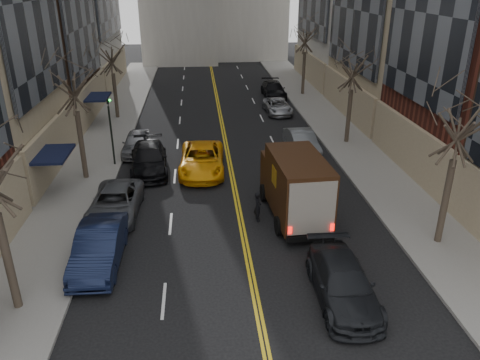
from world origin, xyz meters
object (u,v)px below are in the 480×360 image
object	(u,v)px
ups_truck	(295,186)
observer_sedan	(343,283)
taxi	(202,159)
pedestrian	(258,206)

from	to	relation	value
ups_truck	observer_sedan	xyz separation A→B (m)	(0.53, -6.70, -0.97)
taxi	pedestrian	size ratio (longest dim) A/B	3.81
ups_truck	pedestrian	xyz separation A→B (m)	(-1.87, -0.21, -0.95)
pedestrian	taxi	bearing A→B (deg)	16.21
taxi	pedestrian	distance (m)	7.11
observer_sedan	pedestrian	bearing A→B (deg)	111.21
observer_sedan	pedestrian	distance (m)	6.92
ups_truck	observer_sedan	bearing A→B (deg)	-88.79
observer_sedan	taxi	xyz separation A→B (m)	(-5.05, 13.09, 0.07)
observer_sedan	pedestrian	world-z (taller)	pedestrian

